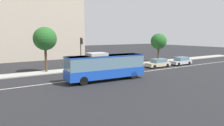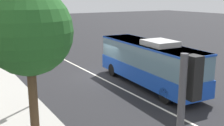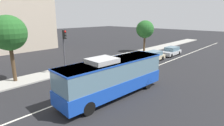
% 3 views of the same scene
% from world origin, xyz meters
% --- Properties ---
extents(ground_plane, '(160.00, 160.00, 0.00)m').
position_xyz_m(ground_plane, '(0.00, 0.00, 0.00)').
color(ground_plane, black).
extents(sidewalk_kerb, '(80.00, 2.89, 0.14)m').
position_xyz_m(sidewalk_kerb, '(0.00, 7.15, 0.07)').
color(sidewalk_kerb, '#9E9B93').
rests_on(sidewalk_kerb, ground_plane).
extents(lane_centre_line, '(76.00, 0.16, 0.01)m').
position_xyz_m(lane_centre_line, '(0.00, 0.00, 0.01)').
color(lane_centre_line, silver).
rests_on(lane_centre_line, ground_plane).
extents(transit_bus, '(10.13, 3.08, 3.46)m').
position_xyz_m(transit_bus, '(-3.70, -2.05, 1.81)').
color(transit_bus, '#1947B7').
rests_on(transit_bus, ground_plane).
extents(sedan_silver, '(4.51, 1.84, 1.46)m').
position_xyz_m(sedan_silver, '(15.28, 1.78, 0.72)').
color(sedan_silver, '#B7BABF').
rests_on(sedan_silver, ground_plane).
extents(sedan_beige, '(4.56, 1.96, 1.46)m').
position_xyz_m(sedan_beige, '(9.53, 1.99, 0.72)').
color(sedan_beige, '#C6B793').
rests_on(sedan_beige, ground_plane).
extents(traffic_light_near_corner, '(0.34, 0.62, 5.20)m').
position_xyz_m(traffic_light_near_corner, '(-3.24, 5.87, 3.56)').
color(traffic_light_near_corner, '#47474C').
rests_on(traffic_light_near_corner, ground_plane).
extents(street_tree_kerbside_left, '(3.26, 3.26, 5.92)m').
position_xyz_m(street_tree_kerbside_left, '(14.61, 6.94, 4.26)').
color(street_tree_kerbside_left, '#4C3823').
rests_on(street_tree_kerbside_left, ground_plane).
extents(street_tree_kerbside_centre, '(3.42, 3.42, 6.75)m').
position_xyz_m(street_tree_kerbside_centre, '(-8.26, 7.50, 5.00)').
color(street_tree_kerbside_centre, '#4C3823').
rests_on(street_tree_kerbside_centre, ground_plane).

